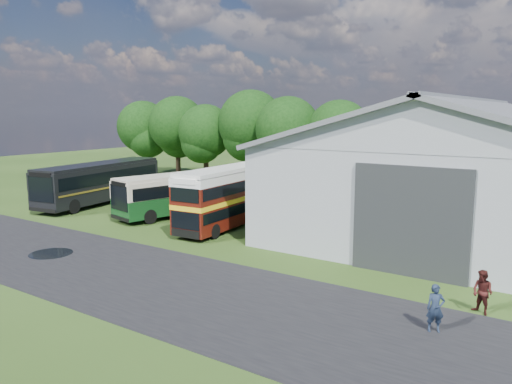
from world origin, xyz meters
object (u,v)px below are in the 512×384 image
Objects in this scene: bus_maroon_double at (228,197)px; bus_dark_single at (100,182)px; visitor_a at (435,309)px; visitor_b at (482,293)px; storage_shed at (469,162)px; bus_green_single at (187,192)px.

bus_maroon_double reaches higher than bus_dark_single.
visitor_a is 2.70m from visitor_b.
bus_maroon_double is at bearing -145.12° from storage_shed.
bus_green_single is 0.91× the size of bus_dark_single.
visitor_b is at bearing 39.23° from visitor_a.
bus_maroon_double is 0.75× the size of bus_dark_single.
storage_shed is at bearing 7.63° from bus_dark_single.
storage_shed reaches higher than bus_dark_single.
bus_maroon_double is 17.35m from visitor_b.
visitor_a is (2.58, -17.33, -3.35)m from storage_shed.
bus_dark_single reaches higher than visitor_a.
bus_dark_single is (-8.60, -0.76, 0.16)m from bus_green_single.
bus_green_single reaches higher than visitor_b.
bus_dark_single reaches higher than bus_green_single.
storage_shed is at bearing 30.57° from bus_maroon_double.
bus_maroon_double reaches higher than bus_green_single.
bus_dark_single is 7.42× the size of visitor_b.
storage_shed is 2.24× the size of bus_green_single.
bus_dark_single is at bearing -167.28° from visitor_b.
visitor_b is at bearing -76.35° from storage_shed.
bus_green_single is 8.64m from bus_dark_single.
storage_shed is 15.14× the size of visitor_b.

